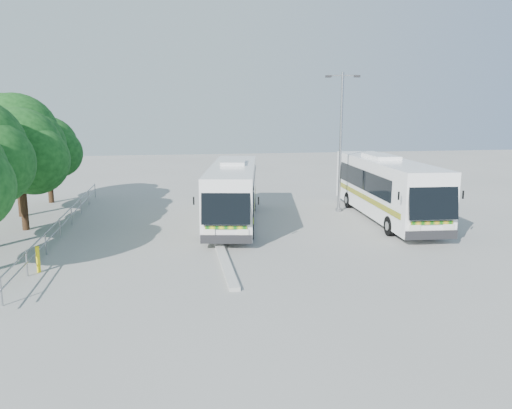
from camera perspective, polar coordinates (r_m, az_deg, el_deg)
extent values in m
plane|color=gray|center=(23.91, 1.26, -4.60)|extent=(100.00, 100.00, 0.00)
cube|color=#B2B2AD|center=(25.51, -4.68, -3.47)|extent=(0.40, 16.00, 0.15)
cylinder|color=gray|center=(27.76, -21.13, -1.15)|extent=(0.06, 22.00, 0.06)
cylinder|color=gray|center=(27.84, -21.07, -1.96)|extent=(0.06, 22.00, 0.06)
cylinder|color=gray|center=(18.51, -27.11, -8.84)|extent=(0.06, 0.06, 1.00)
cylinder|color=gray|center=(37.53, -18.13, 1.29)|extent=(0.06, 0.06, 1.00)
cylinder|color=#382314|center=(29.23, -25.01, 0.26)|extent=(0.36, 0.36, 3.04)
sphere|color=black|center=(28.90, -25.45, 5.65)|extent=(4.42, 4.42, 4.42)
sphere|color=black|center=(28.19, -24.04, 4.67)|extent=(3.59, 3.59, 3.59)
sphere|color=black|center=(29.72, -26.46, 6.75)|extent=(3.31, 3.31, 3.31)
cylinder|color=#382314|center=(33.04, -25.39, 1.69)|extent=(0.36, 0.36, 3.43)
sphere|color=black|center=(32.75, -25.83, 7.08)|extent=(4.99, 4.99, 4.99)
sphere|color=black|center=(31.93, -24.43, 6.14)|extent=(4.06, 4.06, 4.06)
sphere|color=black|center=(33.69, -26.83, 8.14)|extent=(3.74, 3.74, 3.74)
cylinder|color=#382314|center=(37.23, -22.47, 2.31)|extent=(0.36, 0.36, 2.77)
sphere|color=black|center=(36.97, -22.75, 6.17)|extent=(4.03, 4.03, 4.03)
sphere|color=black|center=(36.35, -21.72, 5.48)|extent=(3.28, 3.28, 3.28)
sphere|color=black|center=(37.70, -23.54, 6.96)|extent=(3.02, 3.02, 3.02)
cube|color=silver|center=(28.25, -2.65, 1.54)|extent=(4.42, 11.81, 2.94)
cube|color=black|center=(22.47, -3.48, 0.06)|extent=(2.26, 0.83, 1.87)
cube|color=black|center=(28.86, -5.02, 2.43)|extent=(1.69, 9.12, 1.06)
cube|color=black|center=(28.72, -0.15, 2.43)|extent=(1.69, 9.12, 1.06)
cube|color=#0C5A14|center=(28.15, -5.17, 0.33)|extent=(1.80, 9.87, 0.27)
cylinder|color=black|center=(24.92, -5.61, -2.87)|extent=(0.46, 1.00, 0.96)
cylinder|color=black|center=(24.78, -0.59, -2.89)|extent=(0.46, 1.00, 0.96)
cylinder|color=black|center=(31.77, -4.26, 0.13)|extent=(0.46, 1.00, 0.96)
cylinder|color=black|center=(31.66, -0.33, 0.12)|extent=(0.46, 1.00, 0.96)
cube|color=white|center=(30.16, 14.59, 2.01)|extent=(3.38, 12.45, 3.13)
cube|color=black|center=(24.47, 19.62, 0.67)|extent=(2.39, 0.62, 1.99)
cube|color=black|center=(30.25, 11.90, 2.89)|extent=(0.71, 9.83, 1.13)
cube|color=black|center=(31.14, 16.48, 2.90)|extent=(0.71, 9.83, 1.13)
cube|color=#0E640F|center=(29.53, 12.36, 0.77)|extent=(0.74, 10.65, 0.29)
cylinder|color=black|center=(26.33, 15.07, -2.38)|extent=(0.38, 1.04, 1.03)
cylinder|color=black|center=(27.24, 19.64, -2.21)|extent=(0.38, 1.04, 1.03)
cylinder|color=black|center=(33.29, 10.54, 0.51)|extent=(0.38, 1.04, 1.03)
cylinder|color=black|center=(34.01, 14.29, 0.58)|extent=(0.38, 1.04, 1.03)
cylinder|color=#919499|center=(31.51, 9.65, 6.91)|extent=(0.21, 0.21, 8.59)
cylinder|color=#919499|center=(31.51, 9.89, 14.33)|extent=(1.69, 0.47, 0.09)
cube|color=black|center=(31.43, 8.28, 14.29)|extent=(0.41, 0.27, 0.13)
cube|color=black|center=(31.61, 11.48, 14.17)|extent=(0.41, 0.27, 0.13)
cylinder|color=yellow|center=(21.59, -23.65, -5.76)|extent=(0.18, 0.18, 1.06)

